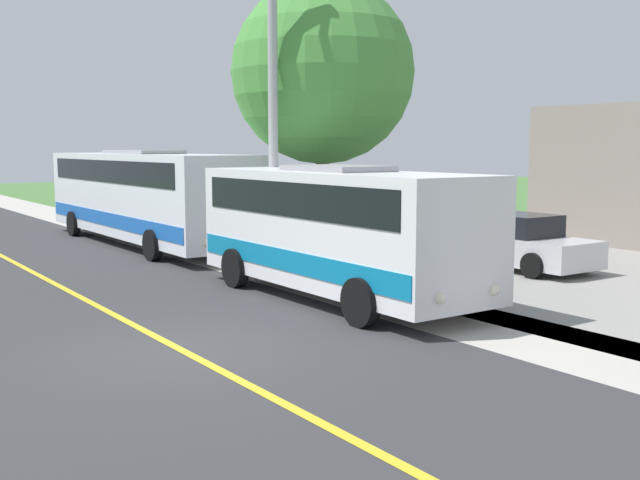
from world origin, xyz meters
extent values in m
plane|color=#477238|center=(0.00, 0.00, 0.00)|extent=(120.00, 120.00, 0.00)
cube|color=#333335|center=(0.00, 0.00, 0.00)|extent=(8.00, 100.00, 0.01)
cube|color=#B2ADA3|center=(-5.20, 0.00, 0.00)|extent=(2.40, 100.00, 0.01)
cube|color=gold|center=(0.00, 0.00, 0.01)|extent=(0.16, 100.00, 0.00)
cube|color=white|center=(-4.48, -1.95, 1.53)|extent=(2.37, 7.57, 2.35)
cube|color=#0C72A5|center=(-4.48, -1.95, 0.90)|extent=(2.41, 7.42, 0.44)
cube|color=black|center=(-4.48, -1.95, 2.15)|extent=(2.41, 6.81, 0.70)
cube|color=gray|center=(-4.48, -1.95, 2.76)|extent=(1.42, 2.27, 0.12)
cylinder|color=black|center=(-5.67, 0.40, 0.45)|extent=(0.25, 0.90, 0.90)
cylinder|color=black|center=(-3.30, 0.40, 0.45)|extent=(0.25, 0.90, 0.90)
cylinder|color=black|center=(-5.67, -4.30, 0.45)|extent=(0.25, 0.90, 0.90)
cylinder|color=black|center=(-3.30, -4.30, 0.45)|extent=(0.25, 0.90, 0.90)
sphere|color=#F2EACC|center=(-5.14, 1.85, 0.70)|extent=(0.20, 0.20, 0.20)
sphere|color=#F2EACC|center=(-3.83, 1.85, 0.70)|extent=(0.20, 0.20, 0.20)
cube|color=white|center=(-4.55, -12.86, 1.67)|extent=(2.51, 11.84, 2.63)
cube|color=blue|center=(-4.55, -12.86, 0.90)|extent=(2.55, 11.61, 0.44)
cube|color=black|center=(-4.55, -12.86, 2.43)|extent=(2.55, 10.66, 0.70)
cube|color=gray|center=(-4.55, -12.86, 3.04)|extent=(1.50, 3.55, 0.12)
cylinder|color=black|center=(-5.81, -9.19, 0.45)|extent=(0.25, 0.90, 0.90)
cylinder|color=black|center=(-3.30, -9.19, 0.45)|extent=(0.25, 0.90, 0.90)
cylinder|color=black|center=(-5.81, -16.53, 0.45)|extent=(0.25, 0.90, 0.90)
cylinder|color=black|center=(-3.30, -16.53, 0.45)|extent=(0.25, 0.90, 0.90)
sphere|color=#F2EACC|center=(-5.24, -6.92, 0.70)|extent=(0.20, 0.20, 0.20)
sphere|color=#F2EACC|center=(-3.86, -6.92, 0.70)|extent=(0.20, 0.20, 0.20)
cylinder|color=#9E9EA3|center=(-5.00, -5.37, 4.46)|extent=(0.24, 0.24, 8.92)
cube|color=silver|center=(-10.75, -2.51, 0.53)|extent=(1.84, 4.41, 0.70)
cube|color=black|center=(-10.75, -2.71, 1.17)|extent=(1.55, 2.43, 0.57)
cylinder|color=black|center=(-11.64, -1.14, 0.32)|extent=(0.23, 0.64, 0.64)
cylinder|color=black|center=(-9.84, -1.16, 0.32)|extent=(0.23, 0.64, 0.64)
cylinder|color=black|center=(-11.66, -3.87, 0.32)|extent=(0.23, 0.64, 0.64)
cylinder|color=black|center=(-9.86, -3.88, 0.32)|extent=(0.23, 0.64, 0.64)
cylinder|color=#4C3826|center=(-7.40, -6.65, 1.68)|extent=(0.36, 0.36, 3.36)
sphere|color=#478C3D|center=(-7.40, -6.65, 5.26)|extent=(5.09, 5.09, 5.09)
camera|label=1|loc=(4.83, 10.84, 3.21)|focal=42.35mm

